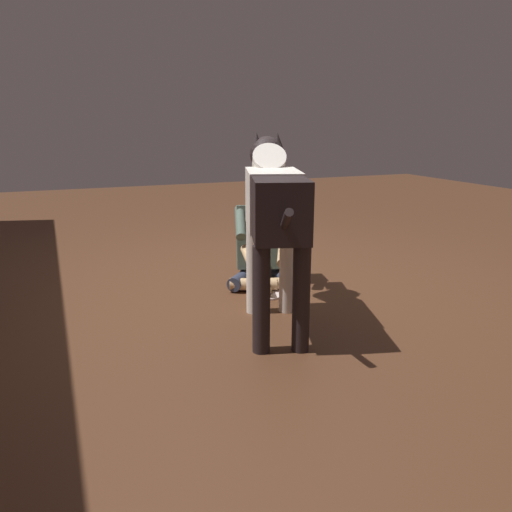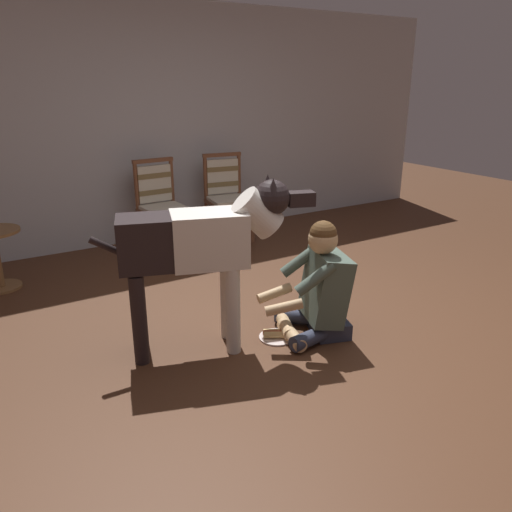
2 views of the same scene
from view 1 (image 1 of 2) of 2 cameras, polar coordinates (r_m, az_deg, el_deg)
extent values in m
plane|color=#4E2E1C|center=(4.13, 0.53, -2.94)|extent=(13.48, 13.48, 0.00)
cube|color=#2E3448|center=(4.18, 0.59, -1.82)|extent=(0.34, 0.40, 0.12)
cylinder|color=#2E3448|center=(4.04, 2.97, -2.36)|extent=(0.41, 0.16, 0.11)
cylinder|color=tan|center=(3.89, 2.21, -3.12)|extent=(0.18, 0.37, 0.09)
cylinder|color=#2E3448|center=(4.02, -1.43, -2.46)|extent=(0.37, 0.35, 0.11)
cylinder|color=tan|center=(3.88, -0.29, -3.18)|extent=(0.22, 0.37, 0.09)
cube|color=#4A5C50|center=(4.07, 0.64, 2.20)|extent=(0.40, 0.47, 0.53)
cylinder|color=#4A5C50|center=(3.91, 3.38, 3.84)|extent=(0.30, 0.17, 0.24)
cylinder|color=tan|center=(3.76, 2.97, 0.04)|extent=(0.27, 0.18, 0.12)
cylinder|color=#4A5C50|center=(3.88, -1.75, 3.77)|extent=(0.30, 0.17, 0.24)
cylinder|color=tan|center=(3.74, -0.83, -0.03)|extent=(0.28, 0.11, 0.12)
sphere|color=tan|center=(3.97, 0.70, 7.16)|extent=(0.21, 0.21, 0.21)
sphere|color=brown|center=(3.96, 0.70, 7.69)|extent=(0.19, 0.19, 0.19)
cylinder|color=silver|center=(3.40, -0.26, -1.43)|extent=(0.10, 0.10, 0.61)
cylinder|color=silver|center=(3.42, 3.46, -1.35)|extent=(0.10, 0.10, 0.61)
cylinder|color=black|center=(2.81, 0.60, -4.96)|extent=(0.10, 0.10, 0.61)
cylinder|color=black|center=(2.84, 5.09, -4.83)|extent=(0.10, 0.10, 0.61)
cube|color=silver|center=(3.18, 1.90, 6.39)|extent=(0.56, 0.45, 0.36)
cube|color=black|center=(2.81, 2.70, 5.27)|extent=(0.50, 0.42, 0.34)
cylinder|color=silver|center=(3.48, 1.36, 9.66)|extent=(0.40, 0.32, 0.35)
sphere|color=black|center=(3.57, 1.22, 11.38)|extent=(0.24, 0.24, 0.24)
cube|color=black|center=(3.77, 0.93, 11.29)|extent=(0.20, 0.16, 0.10)
cone|color=black|center=(3.55, 0.07, 12.80)|extent=(0.10, 0.10, 0.11)
cone|color=black|center=(3.56, 2.42, 12.80)|extent=(0.10, 0.10, 0.11)
cylinder|color=black|center=(2.59, 3.28, 3.65)|extent=(0.31, 0.14, 0.21)
cylinder|color=silver|center=(3.82, 1.07, -4.31)|extent=(0.26, 0.26, 0.01)
cylinder|color=tan|center=(3.81, 1.40, -3.90)|extent=(0.19, 0.14, 0.05)
cylinder|color=tan|center=(3.81, 0.75, -3.87)|extent=(0.19, 0.14, 0.05)
cylinder|color=#A04125|center=(3.81, 1.07, -3.78)|extent=(0.19, 0.13, 0.04)
camera|label=2|loc=(4.41, 50.08, 16.52)|focal=35.12mm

